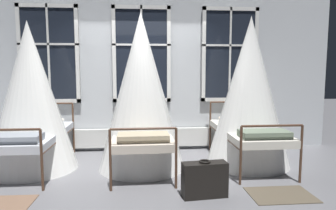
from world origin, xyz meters
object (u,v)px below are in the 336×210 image
(cot_first, at_px, (31,98))
(cot_third, at_px, (249,94))
(suitcase_dark, at_px, (205,179))
(cot_second, at_px, (141,94))

(cot_first, relative_size, cot_third, 0.96)
(cot_first, bearing_deg, suitcase_dark, -117.59)
(cot_second, height_order, suitcase_dark, cot_second)
(cot_first, distance_m, suitcase_dark, 2.98)
(cot_first, height_order, cot_second, cot_second)
(cot_first, distance_m, cot_third, 3.51)
(cot_second, xyz_separation_m, cot_third, (1.78, 0.06, -0.01))
(cot_first, height_order, cot_third, cot_third)
(cot_third, height_order, suitcase_dark, cot_third)
(cot_second, distance_m, cot_third, 1.78)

